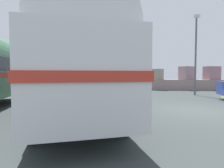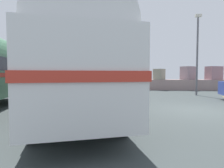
{
  "view_description": "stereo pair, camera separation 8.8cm",
  "coord_description": "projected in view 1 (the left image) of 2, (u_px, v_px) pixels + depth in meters",
  "views": [
    {
      "loc": [
        -2.84,
        -8.91,
        1.67
      ],
      "look_at": [
        -3.66,
        -1.51,
        1.28
      ],
      "focal_mm": 30.4,
      "sensor_mm": 36.0,
      "label": 1
    },
    {
      "loc": [
        -2.75,
        -8.9,
        1.67
      ],
      "look_at": [
        -3.66,
        -1.51,
        1.28
      ],
      "focal_mm": 30.4,
      "sensor_mm": 36.0,
      "label": 2
    }
  ],
  "objects": [
    {
      "name": "vintage_coach",
      "position": [
        75.0,
        64.0,
        7.29
      ],
      "size": [
        5.25,
        8.88,
        3.7
      ],
      "rotation": [
        0.0,
        0.0,
        0.36
      ],
      "color": "black",
      "rests_on": "ground"
    },
    {
      "name": "ground",
      "position": [
        195.0,
        111.0,
        8.62
      ],
      "size": [
        32.0,
        26.0,
        0.02
      ],
      "color": "#363D3D"
    },
    {
      "name": "lamp_post",
      "position": [
        196.0,
        51.0,
        14.65
      ],
      "size": [
        0.51,
        0.95,
        6.04
      ],
      "color": "#5B5B60",
      "rests_on": "ground"
    },
    {
      "name": "breakwater",
      "position": [
        160.0,
        82.0,
        20.3
      ],
      "size": [
        31.36,
        2.1,
        2.47
      ],
      "color": "gray",
      "rests_on": "ground"
    }
  ]
}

